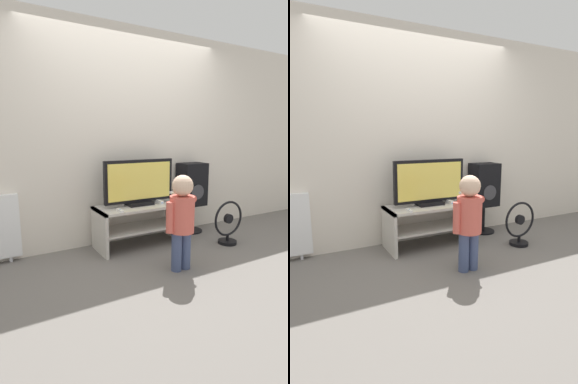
{
  "view_description": "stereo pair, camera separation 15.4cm",
  "coord_description": "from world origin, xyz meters",
  "views": [
    {
      "loc": [
        -1.67,
        -2.85,
        1.33
      ],
      "look_at": [
        0.0,
        0.14,
        0.68
      ],
      "focal_mm": 28.0,
      "sensor_mm": 36.0,
      "label": 1
    },
    {
      "loc": [
        -1.54,
        -2.92,
        1.33
      ],
      "look_at": [
        0.0,
        0.14,
        0.68
      ],
      "focal_mm": 28.0,
      "sensor_mm": 36.0,
      "label": 2
    }
  ],
  "objects": [
    {
      "name": "remote_primary",
      "position": [
        -0.34,
        0.07,
        0.51
      ],
      "size": [
        0.03,
        0.13,
        0.03
      ],
      "color": "white",
      "rests_on": "tv_stand"
    },
    {
      "name": "game_console",
      "position": [
        0.24,
        0.21,
        0.52
      ],
      "size": [
        0.04,
        0.19,
        0.04
      ],
      "color": "white",
      "rests_on": "tv_stand"
    },
    {
      "name": "wall_back",
      "position": [
        0.0,
        0.54,
        1.3
      ],
      "size": [
        10.0,
        0.06,
        2.6
      ],
      "color": "silver",
      "rests_on": "ground_plane"
    },
    {
      "name": "tv_stand",
      "position": [
        0.0,
        0.23,
        0.33
      ],
      "size": [
        1.09,
        0.46,
        0.5
      ],
      "color": "beige",
      "rests_on": "ground_plane"
    },
    {
      "name": "floor_fan",
      "position": [
        0.97,
        -0.26,
        0.24
      ],
      "size": [
        0.44,
        0.23,
        0.54
      ],
      "color": "black",
      "rests_on": "ground_plane"
    },
    {
      "name": "ground_plane",
      "position": [
        0.0,
        0.0,
        0.0
      ],
      "size": [
        16.0,
        16.0,
        0.0
      ],
      "primitive_type": "plane",
      "color": "slate"
    },
    {
      "name": "speaker_tower",
      "position": [
        0.88,
        0.36,
        0.64
      ],
      "size": [
        0.36,
        0.33,
        0.96
      ],
      "color": "black",
      "rests_on": "ground_plane"
    },
    {
      "name": "television",
      "position": [
        0.0,
        0.25,
        0.77
      ],
      "size": [
        0.9,
        0.2,
        0.54
      ],
      "color": "black",
      "rests_on": "tv_stand"
    },
    {
      "name": "child",
      "position": [
        0.03,
        -0.56,
        0.56
      ],
      "size": [
        0.36,
        0.53,
        0.96
      ],
      "color": "#3F4C72",
      "rests_on": "ground_plane"
    }
  ]
}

